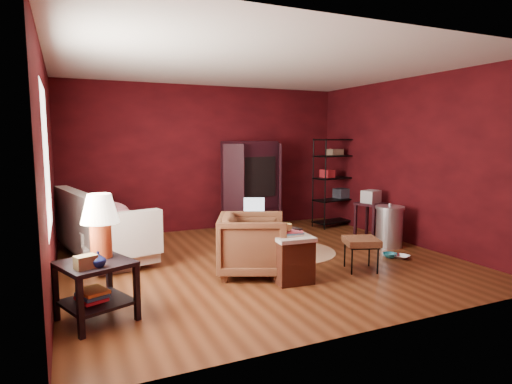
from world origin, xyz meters
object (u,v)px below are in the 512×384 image
sofa (102,234)px  wire_shelving (335,179)px  tv_armoire (251,184)px  armchair (252,241)px  laptop_desk (254,217)px  side_table (98,245)px  hamper (292,257)px

sofa → wire_shelving: wire_shelving is taller
tv_armoire → wire_shelving: bearing=-27.5°
sofa → wire_shelving: bearing=-87.2°
armchair → tv_armoire: bearing=0.8°
laptop_desk → wire_shelving: size_ratio=0.45×
side_table → hamper: bearing=4.0°
laptop_desk → tv_armoire: (0.52, 1.34, 0.41)m
side_table → laptop_desk: 3.20m
sofa → side_table: size_ratio=1.48×
armchair → side_table: side_table is taller
sofa → armchair: armchair is taller
hamper → wire_shelving: 3.68m
armchair → laptop_desk: bearing=-1.0°
laptop_desk → tv_armoire: tv_armoire is taller
laptop_desk → wire_shelving: wire_shelving is taller
side_table → armchair: bearing=17.7°
laptop_desk → side_table: bearing=-119.5°
armchair → hamper: size_ratio=1.31×
sofa → hamper: 2.97m
armchair → tv_armoire: 2.90m
side_table → wire_shelving: bearing=30.7°
hamper → tv_armoire: 3.25m
side_table → hamper: 2.33m
tv_armoire → armchair: bearing=-125.7°
sofa → armchair: bearing=-137.2°
armchair → tv_armoire: (1.12, 2.63, 0.46)m
tv_armoire → wire_shelving: wire_shelving is taller
sofa → tv_armoire: tv_armoire is taller
armchair → side_table: size_ratio=0.71×
armchair → wire_shelving: (2.79, 2.19, 0.53)m
sofa → laptop_desk: laptop_desk is taller
side_table → laptop_desk: bearing=36.9°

